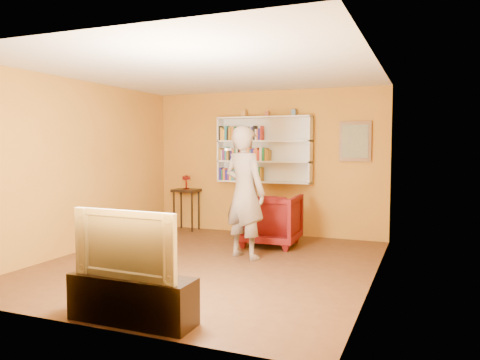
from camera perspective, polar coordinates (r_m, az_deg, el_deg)
name	(u,v)px	position (r m, az deg, el deg)	size (l,w,h in m)	color
room_shell	(209,193)	(6.58, -3.83, -1.55)	(5.30, 5.80, 2.88)	#472A16
bookshelf	(265,150)	(8.77, 3.06, 3.68)	(1.80, 0.29, 1.23)	silver
books_row_lower	(242,175)	(8.84, 0.21, 0.67)	(0.86, 0.18, 0.27)	navy
books_row_middle	(245,155)	(8.80, 0.60, 3.12)	(0.98, 0.19, 0.25)	#996D1B
books_row_upper	(241,134)	(8.83, 0.10, 5.63)	(0.85, 0.18, 0.27)	black
ornament_left	(244,114)	(8.88, 0.47, 8.08)	(0.09, 0.09, 0.12)	#B17732
ornament_centre	(267,114)	(8.72, 3.29, 8.07)	(0.07, 0.07, 0.10)	#A25436
ornament_right	(294,112)	(8.57, 6.57, 8.18)	(0.08, 0.08, 0.11)	#496379
framed_painting	(355,141)	(8.43, 13.87, 4.60)	(0.55, 0.05, 0.70)	brown
console_table	(186,196)	(9.33, -6.56, -1.97)	(0.50, 0.38, 0.82)	black
ruby_lustre	(186,179)	(9.30, -6.58, 0.12)	(0.17, 0.17, 0.28)	maroon
armchair	(270,220)	(7.89, 3.73, -4.83)	(0.93, 0.96, 0.87)	#440409
person	(245,193)	(6.92, 0.57, -1.54)	(0.72, 0.47, 1.96)	#6A5A4D
game_remote	(228,149)	(6.68, -1.45, 3.75)	(0.04, 0.15, 0.04)	white
tv_cabinet	(132,299)	(4.69, -12.98, -13.94)	(1.25, 0.37, 0.45)	black
television	(131,243)	(4.55, -13.10, -7.43)	(1.11, 0.15, 0.64)	black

